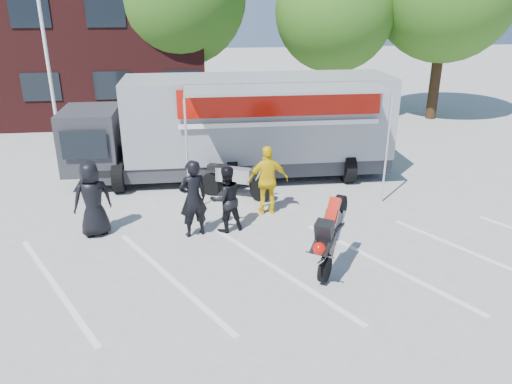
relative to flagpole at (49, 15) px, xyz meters
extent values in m
plane|color=#A7A7A2|center=(6.24, -10.00, -5.05)|extent=(100.00, 100.00, 0.00)
cube|color=white|center=(6.24, -9.00, -5.05)|extent=(18.09, 13.33, 0.01)
cube|color=#3F1414|center=(-3.76, 8.00, -1.55)|extent=(18.00, 8.00, 7.00)
cylinder|color=white|center=(-0.26, 0.00, -1.05)|extent=(0.12, 0.12, 8.00)
cylinder|color=#382314|center=(4.24, 6.00, -3.43)|extent=(0.50, 0.50, 3.24)
cylinder|color=#382314|center=(11.24, 5.00, -3.61)|extent=(0.50, 0.50, 2.88)
sphere|color=#295314|center=(11.24, 5.00, -0.09)|extent=(5.44, 5.44, 5.44)
cylinder|color=#382314|center=(16.24, 4.50, -3.34)|extent=(0.50, 0.50, 3.42)
imported|color=black|center=(2.10, -6.61, -4.09)|extent=(1.10, 0.92, 1.93)
imported|color=black|center=(4.58, -6.96, -4.06)|extent=(0.85, 0.70, 1.99)
imported|color=black|center=(5.41, -6.79, -4.18)|extent=(1.02, 0.90, 1.74)
imported|color=yellow|center=(6.62, -5.83, -4.09)|extent=(1.16, 0.53, 1.93)
camera|label=1|loc=(4.73, -18.45, 0.65)|focal=35.00mm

